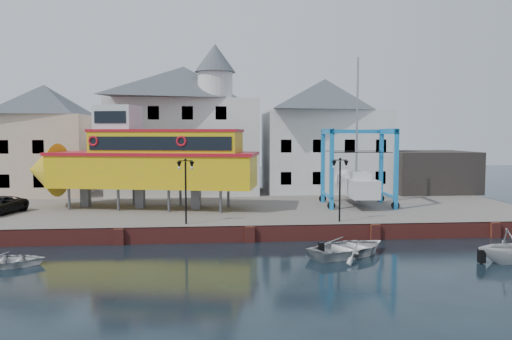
{
  "coord_description": "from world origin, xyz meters",
  "views": [
    {
      "loc": [
        -2.29,
        -30.6,
        6.81
      ],
      "look_at": [
        1.0,
        7.0,
        4.0
      ],
      "focal_mm": 35.0,
      "sensor_mm": 36.0,
      "label": 1
    }
  ],
  "objects": [
    {
      "name": "building_pink",
      "position": [
        -18.0,
        18.0,
        6.15
      ],
      "size": [
        8.0,
        7.0,
        10.3
      ],
      "color": "beige",
      "rests_on": "hardstanding"
    },
    {
      "name": "motorboat_d",
      "position": [
        -12.86,
        -4.53,
        0.0
      ],
      "size": [
        4.15,
        3.19,
        0.79
      ],
      "primitive_type": "imported",
      "rotation": [
        0.0,
        0.0,
        1.69
      ],
      "color": "silver",
      "rests_on": "ground"
    },
    {
      "name": "shed_dark",
      "position": [
        19.0,
        17.0,
        3.0
      ],
      "size": [
        8.0,
        7.0,
        4.0
      ],
      "primitive_type": "cube",
      "color": "#272321",
      "rests_on": "hardstanding"
    },
    {
      "name": "motorboat_c",
      "position": [
        13.28,
        -6.13,
        0.0
      ],
      "size": [
        3.78,
        3.31,
        1.92
      ],
      "primitive_type": "imported",
      "rotation": [
        0.0,
        0.0,
        1.61
      ],
      "color": "silver",
      "rests_on": "ground"
    },
    {
      "name": "travel_lift",
      "position": [
        9.27,
        8.83,
        2.98
      ],
      "size": [
        5.75,
        7.92,
        11.82
      ],
      "rotation": [
        0.0,
        0.0,
        -0.06
      ],
      "color": "#1461A6",
      "rests_on": "hardstanding"
    },
    {
      "name": "ground",
      "position": [
        0.0,
        0.0,
        0.0
      ],
      "size": [
        140.0,
        140.0,
        0.0
      ],
      "primitive_type": "plane",
      "color": "black",
      "rests_on": "ground"
    },
    {
      "name": "lamp_post_left",
      "position": [
        -4.0,
        1.2,
        4.17
      ],
      "size": [
        1.12,
        0.32,
        4.2
      ],
      "color": "black",
      "rests_on": "hardstanding"
    },
    {
      "name": "hardstanding",
      "position": [
        0.0,
        11.0,
        0.5
      ],
      "size": [
        44.0,
        22.0,
        1.0
      ],
      "primitive_type": "cube",
      "color": "#645B56",
      "rests_on": "ground"
    },
    {
      "name": "building_white_right",
      "position": [
        9.0,
        19.0,
        6.6
      ],
      "size": [
        12.0,
        8.0,
        11.2
      ],
      "color": "white",
      "rests_on": "hardstanding"
    },
    {
      "name": "lamp_post_right",
      "position": [
        6.0,
        1.2,
        4.17
      ],
      "size": [
        1.12,
        0.32,
        4.2
      ],
      "color": "black",
      "rests_on": "hardstanding"
    },
    {
      "name": "tour_boat",
      "position": [
        -7.86,
        8.35,
        4.73
      ],
      "size": [
        18.67,
        8.05,
        7.91
      ],
      "rotation": [
        0.0,
        0.0,
        -0.21
      ],
      "color": "#59595E",
      "rests_on": "hardstanding"
    },
    {
      "name": "motorboat_b",
      "position": [
        5.3,
        -3.75,
        0.0
      ],
      "size": [
        6.22,
        5.61,
        1.06
      ],
      "primitive_type": "imported",
      "rotation": [
        0.0,
        0.0,
        2.06
      ],
      "color": "silver",
      "rests_on": "ground"
    },
    {
      "name": "quay_wall",
      "position": [
        -0.0,
        0.1,
        0.5
      ],
      "size": [
        44.0,
        0.47,
        1.0
      ],
      "color": "maroon",
      "rests_on": "ground"
    },
    {
      "name": "building_white_main",
      "position": [
        -4.87,
        18.39,
        7.34
      ],
      "size": [
        14.0,
        8.3,
        14.0
      ],
      "color": "white",
      "rests_on": "hardstanding"
    }
  ]
}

